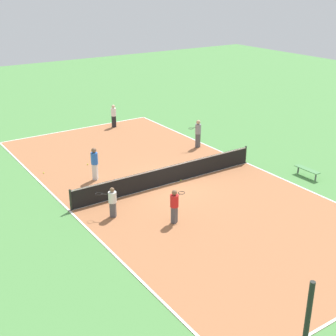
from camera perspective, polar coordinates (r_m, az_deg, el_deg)
The scene contains 13 objects.
ground_plane at distance 23.88m, azimuth 0.00°, elevation -2.00°, with size 80.00×80.00×0.00m, color #518E47.
court_surface at distance 23.88m, azimuth 0.00°, elevation -1.98°, with size 10.82×22.87×0.02m.
tennis_net at distance 23.67m, azimuth 0.00°, elevation -0.81°, with size 10.62×0.10×1.02m.
bench at distance 25.70m, azimuth 16.60°, elevation -0.24°, with size 0.36×1.48×0.45m.
player_far_white at distance 20.48m, azimuth -6.81°, elevation -3.95°, with size 0.92×0.87×1.40m.
player_near_blue at distance 24.31m, azimuth -8.95°, elevation 0.78°, with size 0.51×0.51×1.75m.
player_coach_red at distance 19.82m, azimuth 0.80°, elevation -4.44°, with size 0.99×0.69×1.54m.
player_baseline_gray at distance 28.86m, azimuth 3.67°, elevation 4.44°, with size 0.96×0.43×1.74m.
player_near_white at distance 33.14m, azimuth -6.65°, elevation 6.50°, with size 0.37×0.37×1.60m.
tennis_ball_far_baseline at distance 26.01m, azimuth -14.93°, elevation -0.58°, with size 0.07×0.07×0.07m, color #CCE033.
tennis_ball_right_alley at distance 24.23m, azimuth -2.48°, elevation -1.52°, with size 0.07×0.07×0.07m, color #CCE033.
tennis_ball_midcourt at distance 24.22m, azimuth 1.58°, elevation -1.51°, with size 0.07×0.07×0.07m, color #CCE033.
tennis_ball_near_net at distance 26.67m, azimuth -9.78°, elevation 0.44°, with size 0.07×0.07×0.07m, color #CCE033.
Camera 1 is at (12.11, 18.14, 9.73)m, focal length 50.00 mm.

